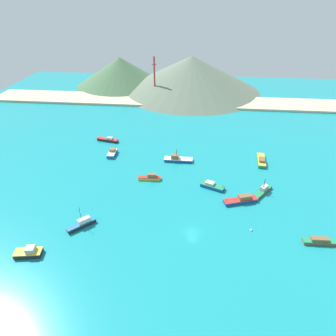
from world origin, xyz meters
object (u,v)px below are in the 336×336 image
Objects in this scene: fishing_boat_2 at (112,153)px; radio_tower at (155,78)px; fishing_boat_0 at (150,177)px; fishing_boat_9 at (212,186)px; fishing_boat_5 at (29,252)px; fishing_boat_8 at (241,200)px; fishing_boat_7 at (82,224)px; fishing_boat_3 at (108,140)px; fishing_boat_1 at (178,159)px; fishing_boat_6 at (323,241)px; buoy_0 at (251,230)px; fishing_boat_4 at (262,191)px; fishing_boat_10 at (261,160)px.

fishing_boat_2 is 0.27× the size of radio_tower.
fishing_boat_9 reaches higher than fishing_boat_0.
fishing_boat_8 is at bearing 25.93° from fishing_boat_5.
fishing_boat_7 is (2.38, -41.66, 0.07)m from fishing_boat_2.
fishing_boat_9 is at bearing -34.48° from fishing_boat_3.
fishing_boat_1 reaches higher than fishing_boat_9.
fishing_boat_0 is at bearing 153.25° from fishing_boat_6.
fishing_boat_7 reaches higher than fishing_boat_1.
buoy_0 is at bearing 14.23° from fishing_boat_5.
fishing_boat_2 is at bearing -66.54° from fishing_boat_3.
fishing_boat_7 is at bearing -86.73° from fishing_boat_2.
fishing_boat_1 reaches higher than fishing_boat_5.
fishing_boat_8 reaches higher than fishing_boat_6.
fishing_boat_3 is 74.89m from buoy_0.
fishing_boat_6 is 14.54× the size of buoy_0.
fishing_boat_6 is (12.29, -21.14, -0.07)m from fishing_boat_4.
fishing_boat_0 is at bearing -122.33° from fishing_boat_1.
fishing_boat_8 is 27.96m from fishing_boat_10.
fishing_boat_9 is at bearing -52.27° from fishing_boat_1.
fishing_boat_4 reaches higher than fishing_boat_5.
fishing_boat_8 is at bearing 18.80° from fishing_boat_7.
fishing_boat_7 reaches higher than fishing_boat_3.
fishing_boat_0 is 38.46m from fishing_boat_4.
buoy_0 is at bearing -57.30° from fishing_boat_1.
fishing_boat_1 is 34.96m from fishing_boat_3.
fishing_boat_7 is at bearing -81.98° from fishing_boat_3.
radio_tower is (-19.12, 73.14, 11.77)m from fishing_boat_1.
fishing_boat_5 reaches higher than fishing_boat_9.
fishing_boat_8 is at bearing 96.14° from buoy_0.
buoy_0 is (50.16, -38.58, -0.76)m from fishing_boat_2.
buoy_0 is at bearing 170.67° from fishing_boat_6.
fishing_boat_5 is at bearing -96.93° from radio_tower.
fishing_boat_8 is 12.82m from buoy_0.
fishing_boat_1 is 1.50× the size of fishing_boat_7.
radio_tower is at bearing 83.07° from fishing_boat_5.
fishing_boat_9 is (-16.44, 1.48, -0.01)m from fishing_boat_4.
fishing_boat_0 is 32.28m from fishing_boat_8.
fishing_boat_6 is at bearing -35.98° from fishing_boat_3.
fishing_boat_1 is at bearing -176.02° from fishing_boat_10.
fishing_boat_4 is at bearing 21.50° from fishing_boat_7.
fishing_boat_0 is 0.95× the size of fishing_boat_9.
fishing_boat_5 is 0.64× the size of fishing_boat_8.
fishing_boat_7 is 0.30× the size of radio_tower.
fishing_boat_2 is 72.30m from radio_tower.
fishing_boat_5 is at bearing -144.05° from fishing_boat_9.
buoy_0 is at bearing 3.68° from fishing_boat_7.
fishing_boat_9 is 0.81× the size of fishing_boat_10.
fishing_boat_2 is 0.67× the size of fishing_boat_3.
buoy_0 is (23.34, -36.36, -0.76)m from fishing_boat_1.
fishing_boat_1 is 34.60m from fishing_boat_4.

